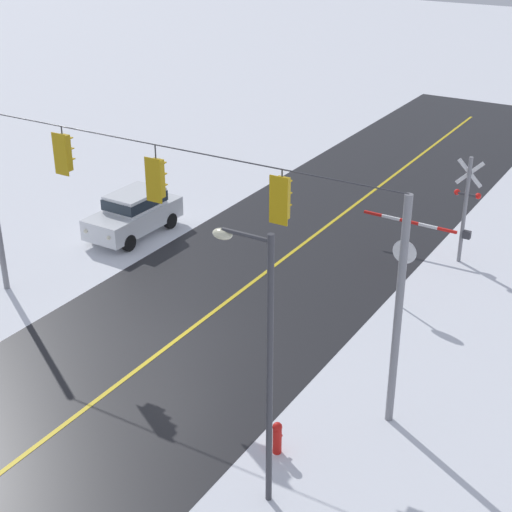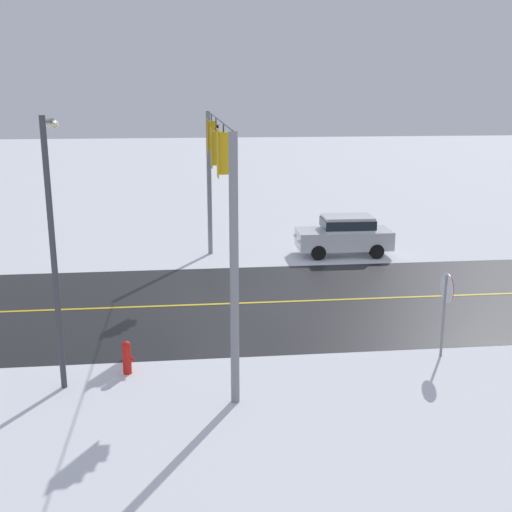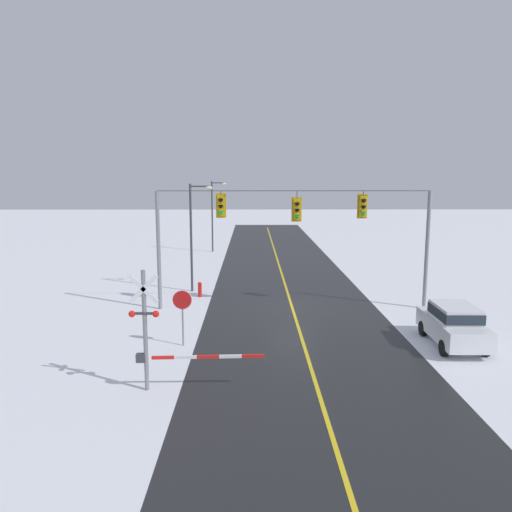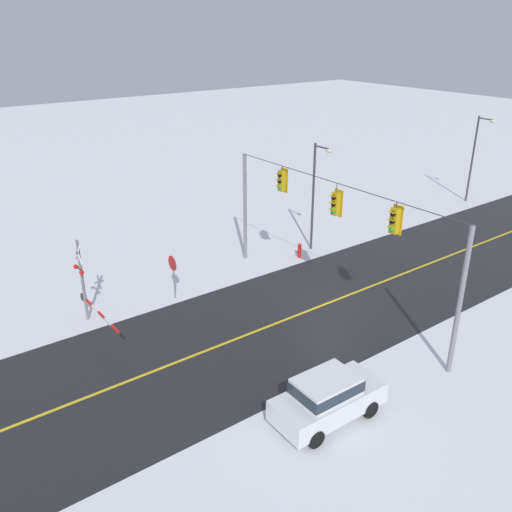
% 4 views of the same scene
% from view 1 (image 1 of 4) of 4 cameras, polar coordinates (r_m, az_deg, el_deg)
% --- Properties ---
extents(ground_plane, '(160.00, 160.00, 0.00)m').
position_cam_1_polar(ground_plane, '(23.50, -6.29, -6.49)').
color(ground_plane, white).
extents(road_asphalt, '(9.00, 80.00, 0.01)m').
position_cam_1_polar(road_asphalt, '(20.01, -16.96, -14.05)').
color(road_asphalt, black).
rests_on(road_asphalt, ground).
extents(lane_centre_line, '(0.14, 72.00, 0.01)m').
position_cam_1_polar(lane_centre_line, '(20.01, -16.97, -14.04)').
color(lane_centre_line, gold).
rests_on(lane_centre_line, ground).
extents(signal_span, '(14.20, 0.47, 6.22)m').
position_cam_1_polar(signal_span, '(21.56, -6.81, 3.22)').
color(signal_span, gray).
rests_on(signal_span, ground).
extents(stop_sign, '(0.80, 0.09, 2.35)m').
position_cam_1_polar(stop_sign, '(25.07, 10.87, -0.19)').
color(stop_sign, gray).
rests_on(stop_sign, ground).
extents(railroad_crossing, '(4.33, 0.31, 4.00)m').
position_cam_1_polar(railroad_crossing, '(28.69, 14.50, 3.35)').
color(railroad_crossing, gray).
rests_on(railroad_crossing, ground).
extents(parked_car_white, '(1.88, 4.23, 1.74)m').
position_cam_1_polar(parked_car_white, '(30.64, -8.99, 3.25)').
color(parked_car_white, white).
rests_on(parked_car_white, ground).
extents(streetlamp_near, '(1.39, 0.28, 6.50)m').
position_cam_1_polar(streetlamp_near, '(15.85, 0.37, -6.77)').
color(streetlamp_near, '#38383D').
rests_on(streetlamp_near, ground).
extents(fire_hydrant, '(0.24, 0.31, 0.88)m').
position_cam_1_polar(fire_hydrant, '(19.07, 1.58, -13.19)').
color(fire_hydrant, red).
rests_on(fire_hydrant, ground).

